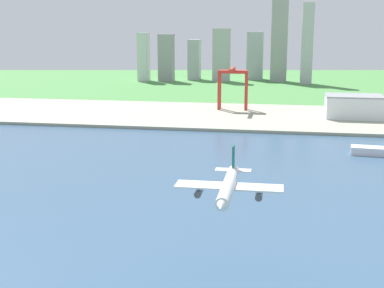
% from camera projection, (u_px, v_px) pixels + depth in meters
% --- Properties ---
extents(ground_plane, '(2400.00, 2400.00, 0.00)m').
position_uv_depth(ground_plane, '(246.00, 176.00, 284.10)').
color(ground_plane, '#488643').
extents(water_bay, '(840.00, 360.00, 0.15)m').
position_uv_depth(water_bay, '(234.00, 214.00, 226.39)').
color(water_bay, '#385675').
rests_on(water_bay, ground).
extents(industrial_pier, '(840.00, 140.00, 2.50)m').
position_uv_depth(industrial_pier, '(264.00, 117.00, 466.53)').
color(industrial_pier, '#9FA48B').
rests_on(industrial_pier, ground).
extents(airplane_landing, '(32.26, 38.57, 12.61)m').
position_uv_depth(airplane_landing, '(228.00, 187.00, 157.65)').
color(airplane_landing, silver).
extents(port_crane_red, '(27.44, 34.14, 39.15)m').
position_uv_depth(port_crane_red, '(233.00, 79.00, 493.54)').
color(port_crane_red, '#B72D23').
rests_on(port_crane_red, industrial_pier).
extents(warehouse_main, '(47.47, 32.87, 19.15)m').
position_uv_depth(warehouse_main, '(354.00, 106.00, 453.21)').
color(warehouse_main, white).
rests_on(warehouse_main, industrial_pier).
extents(distant_skyline, '(249.66, 77.05, 118.66)m').
position_uv_depth(distant_skyline, '(232.00, 52.00, 784.80)').
color(distant_skyline, silver).
rests_on(distant_skyline, ground).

